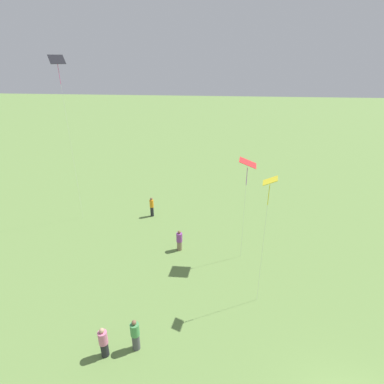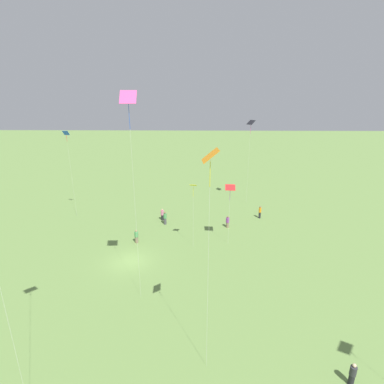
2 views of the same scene
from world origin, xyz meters
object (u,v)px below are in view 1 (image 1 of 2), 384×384
person_0 (135,335)px  person_3 (179,241)px  person_1 (152,207)px  kite_0 (248,165)px  kite_9 (58,66)px  person_5 (104,342)px  kite_7 (270,187)px

person_0 → person_3: person_0 is taller
person_1 → person_3: 6.10m
person_0 → kite_0: size_ratio=0.25×
person_3 → kite_9: 16.03m
person_5 → kite_9: 19.46m
person_1 → kite_0: size_ratio=0.25×
person_5 → kite_7: kite_7 is taller
kite_0 → kite_9: bearing=122.5°
person_3 → kite_9: kite_9 is taller
kite_0 → person_1: bearing=105.3°
person_0 → kite_7: (-4.08, 6.36, 6.55)m
kite_7 → person_1: bearing=-85.0°
person_1 → kite_9: (1.04, -6.30, 12.01)m
person_3 → kite_7: kite_7 is taller
kite_7 → kite_0: bearing=-116.1°
kite_0 → kite_9: kite_9 is taller
person_3 → kite_9: (-4.06, -9.64, 12.15)m
person_0 → person_5: person_0 is taller
person_1 → kite_0: (5.47, 7.98, 6.20)m
person_0 → person_1: size_ratio=0.99×
person_0 → kite_7: 10.00m
person_1 → person_3: size_ratio=1.12×
person_3 → kite_9: size_ratio=0.12×
kite_0 → kite_7: size_ratio=0.94×
person_3 → person_5: person_5 is taller
person_3 → kite_0: kite_0 is taller
person_1 → kite_0: kite_0 is taller
person_0 → kite_0: bearing=89.7°
person_5 → person_1: bearing=-32.4°
person_0 → person_1: (-13.87, -2.44, 0.03)m
person_5 → kite_7: bearing=-95.7°
person_0 → kite_0: 11.84m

